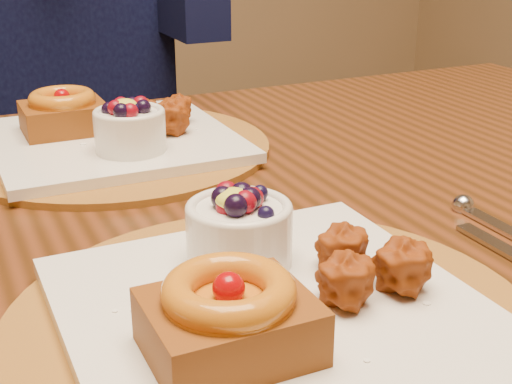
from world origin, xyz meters
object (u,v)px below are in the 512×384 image
dining_table (175,286)px  place_setting_far (112,135)px  place_setting_near (268,300)px  chair_far (86,166)px

dining_table → place_setting_far: place_setting_far is taller
dining_table → place_setting_near: size_ratio=4.21×
place_setting_far → chair_far: size_ratio=0.39×
dining_table → place_setting_near: place_setting_near is taller
place_setting_far → place_setting_near: bearing=-90.0°
dining_table → place_setting_far: size_ratio=4.21×
chair_far → place_setting_near: bearing=-104.1°
dining_table → chair_far: 0.83m
place_setting_near → chair_far: 1.06m
dining_table → chair_far: (0.08, 0.82, -0.14)m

